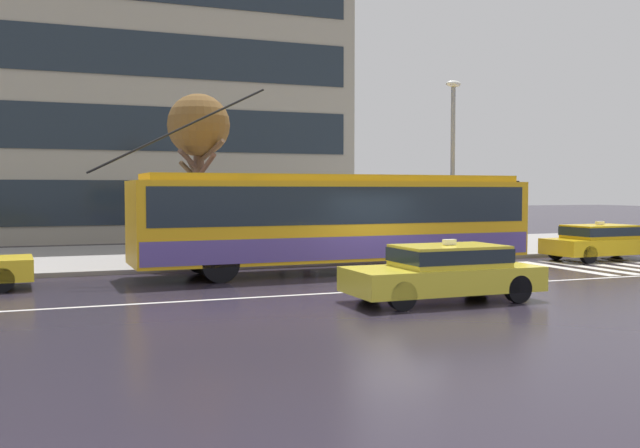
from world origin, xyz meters
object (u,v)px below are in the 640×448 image
object	(u,v)px
pedestrian_approaching_curb	(309,209)
trolleybus	(338,219)
street_tree_bare	(199,130)
street_lamp	(453,152)
bus_shelter	(257,205)
pedestrian_waiting_by_pole	(195,213)
pedestrian_walking_past	(405,211)
taxi_ahead_of_bus	(602,240)
taxi_oncoming_near	(445,270)
pedestrian_at_shelter	(281,210)

from	to	relation	value
pedestrian_approaching_curb	trolleybus	bearing A→B (deg)	-97.03
street_tree_bare	street_lamp	bearing A→B (deg)	-7.42
trolleybus	bus_shelter	world-z (taller)	trolleybus
bus_shelter	pedestrian_waiting_by_pole	bearing A→B (deg)	170.09
street_tree_bare	bus_shelter	bearing A→B (deg)	4.43
pedestrian_walking_past	pedestrian_waiting_by_pole	world-z (taller)	pedestrian_walking_past
trolleybus	pedestrian_waiting_by_pole	distance (m)	5.42
taxi_ahead_of_bus	pedestrian_approaching_curb	world-z (taller)	pedestrian_approaching_curb
taxi_ahead_of_bus	street_tree_bare	size ratio (longest dim) A/B	0.80
taxi_ahead_of_bus	pedestrian_walking_past	distance (m)	7.08
trolleybus	taxi_oncoming_near	xyz separation A→B (m)	(0.13, -6.07, -0.93)
taxi_oncoming_near	pedestrian_waiting_by_pole	distance (m)	10.82
taxi_oncoming_near	taxi_ahead_of_bus	world-z (taller)	same
taxi_ahead_of_bus	bus_shelter	world-z (taller)	bus_shelter
pedestrian_walking_past	pedestrian_waiting_by_pole	distance (m)	7.57
taxi_oncoming_near	pedestrian_at_shelter	xyz separation A→B (m)	(-0.74, 9.88, 1.10)
pedestrian_waiting_by_pole	street_lamp	world-z (taller)	street_lamp
bus_shelter	pedestrian_walking_past	size ratio (longest dim) A/B	2.02
taxi_oncoming_near	street_lamp	xyz separation A→B (m)	(5.30, 8.40, 3.19)
trolleybus	street_lamp	distance (m)	6.33
trolleybus	taxi_ahead_of_bus	bearing A→B (deg)	0.47
pedestrian_at_shelter	pedestrian_approaching_curb	bearing A→B (deg)	7.20
pedestrian_at_shelter	pedestrian_approaching_curb	size ratio (longest dim) A/B	1.00
bus_shelter	pedestrian_at_shelter	xyz separation A→B (m)	(0.93, 0.15, -0.17)
bus_shelter	pedestrian_at_shelter	size ratio (longest dim) A/B	1.98
taxi_ahead_of_bus	bus_shelter	bearing A→B (deg)	163.07
trolleybus	street_tree_bare	bearing A→B (deg)	135.48
pedestrian_at_shelter	trolleybus	bearing A→B (deg)	-80.95
pedestrian_at_shelter	taxi_ahead_of_bus	bearing A→B (deg)	-18.98
pedestrian_walking_past	pedestrian_waiting_by_pole	xyz separation A→B (m)	(-7.51, 0.99, -0.03)
taxi_ahead_of_bus	bus_shelter	distance (m)	12.37
trolleybus	taxi_oncoming_near	bearing A→B (deg)	-88.77
pedestrian_waiting_by_pole	trolleybus	bearing A→B (deg)	-48.12
taxi_ahead_of_bus	street_lamp	world-z (taller)	street_lamp
trolleybus	taxi_oncoming_near	distance (m)	6.14
pedestrian_waiting_by_pole	street_tree_bare	xyz separation A→B (m)	(0.05, -0.52, 2.79)
bus_shelter	pedestrian_walking_past	xyz separation A→B (m)	(5.42, -0.62, -0.23)
trolleybus	street_lamp	size ratio (longest dim) A/B	2.13
taxi_oncoming_near	street_tree_bare	distance (m)	10.95
taxi_oncoming_near	bus_shelter	world-z (taller)	bus_shelter
pedestrian_approaching_curb	pedestrian_walking_past	world-z (taller)	pedestrian_approaching_curb
taxi_oncoming_near	pedestrian_approaching_curb	distance (m)	10.09
pedestrian_approaching_curb	street_lamp	xyz separation A→B (m)	(4.95, -1.62, 2.06)
taxi_oncoming_near	taxi_ahead_of_bus	size ratio (longest dim) A/B	1.00
taxi_ahead_of_bus	bus_shelter	xyz separation A→B (m)	(-11.77, 3.58, 1.28)
pedestrian_at_shelter	street_lamp	world-z (taller)	street_lamp
taxi_oncoming_near	pedestrian_waiting_by_pole	size ratio (longest dim) A/B	2.24
trolleybus	bus_shelter	size ratio (longest dim) A/B	3.29
street_lamp	pedestrian_approaching_curb	bearing A→B (deg)	161.90
trolleybus	pedestrian_walking_past	world-z (taller)	trolleybus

